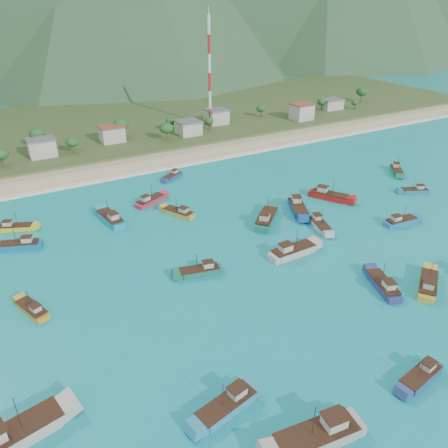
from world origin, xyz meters
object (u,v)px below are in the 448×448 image
boat_8 (33,310)px  boat_28 (396,171)px  boat_15 (329,196)px  boat_33 (298,208)px  boat_1 (200,271)px  boat_4 (319,225)px  radio_tower (210,73)px  boat_26 (401,222)px  boat_7 (414,191)px  boat_9 (428,285)px  boat_24 (383,286)px  boat_14 (15,228)px  boat_31 (15,436)px  boat_0 (227,406)px  boat_2 (318,436)px  boat_16 (421,377)px  boat_12 (20,245)px  boat_20 (150,201)px  boat_10 (266,219)px  boat_18 (293,252)px  boat_21 (173,176)px  boat_27 (111,219)px  boat_29 (179,213)px

boat_8 → boat_28: size_ratio=0.95×
boat_15 → boat_33: size_ratio=0.98×
boat_1 → boat_4: bearing=-70.9°
radio_tower → boat_26: size_ratio=4.66×
boat_7 → boat_9: size_ratio=0.81×
boat_8 → boat_26: (91.49, -9.55, 0.11)m
boat_9 → boat_24: 9.33m
boat_14 → boat_31: 66.38m
boat_8 → boat_0: bearing=-80.7°
boat_2 → boat_26: size_ratio=1.37×
boat_7 → boat_16: boat_16 is taller
boat_26 → boat_7: bearing=126.9°
boat_0 → boat_1: size_ratio=1.11×
boat_12 → boat_15: bearing=-78.6°
boat_31 → boat_12: bearing=160.8°
boat_0 → boat_20: (16.49, 73.94, -0.07)m
boat_10 → boat_28: bearing=55.4°
boat_0 → boat_12: boat_0 is taller
boat_8 → boat_18: bearing=-28.3°
boat_4 → boat_28: (49.69, 17.96, -0.00)m
boat_20 → boat_4: bearing=18.1°
boat_9 → boat_21: (-21.08, 83.94, -0.28)m
boat_15 → boat_24: boat_15 is taller
radio_tower → boat_33: radio_tower is taller
boat_24 → boat_28: 72.40m
boat_28 → boat_14: bearing=29.8°
boat_27 → boat_33: boat_33 is taller
boat_4 → boat_12: (-70.14, 27.56, 0.01)m
boat_2 → boat_9: 46.14m
boat_7 → boat_28: 17.20m
boat_0 → boat_4: size_ratio=1.08×
boat_2 → boat_29: (12.33, 73.16, -0.38)m
boat_1 → boat_15: boat_15 is taller
boat_14 → boat_27: boat_27 is taller
boat_1 → boat_15: (51.74, 16.67, 0.26)m
boat_28 → boat_33: bearing=48.0°
boat_20 → boat_26: size_ratio=1.04×
boat_0 → boat_12: (-20.33, 65.25, -0.08)m
boat_2 → boat_10: bearing=-21.2°
boat_1 → boat_9: size_ratio=0.92×
boat_0 → boat_31: (-27.71, 9.82, 0.31)m
radio_tower → boat_10: size_ratio=3.88×
boat_2 → boat_12: size_ratio=1.31×
boat_8 → boat_10: bearing=-11.9°
boat_7 → boat_24: bearing=148.6°
boat_31 → boat_10: bearing=107.4°
boat_26 → boat_16: bearing=-40.4°
boat_8 → boat_9: boat_9 is taller
radio_tower → boat_12: 117.54m
boat_24 → boat_31: size_ratio=0.78×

